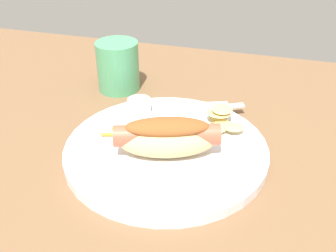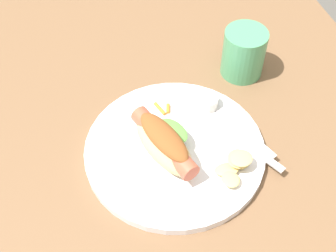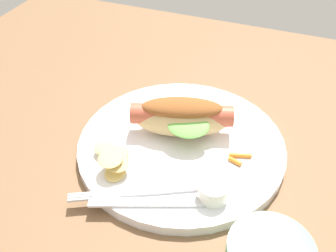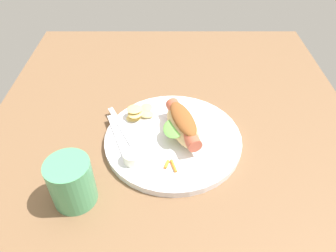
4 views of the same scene
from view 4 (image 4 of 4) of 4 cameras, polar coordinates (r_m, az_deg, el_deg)
The scene contains 9 objects.
ground_plane at distance 70.97cm, azimuth 0.92°, elevation -5.41°, with size 120.00×90.00×1.80cm, color brown.
plate at distance 72.26cm, azimuth 0.73°, elevation -2.38°, with size 30.85×30.85×1.60cm, color white.
hot_dog at distance 70.22cm, azimuth 2.62°, elevation 0.29°, with size 15.38×10.39×5.85cm.
sauce_ramekin at distance 66.16cm, azimuth -6.34°, elevation -5.55°, with size 4.08×4.08×2.40cm, color white.
fork at distance 73.83cm, azimuth -8.04°, elevation -0.65°, with size 15.53×8.83×0.40cm.
knife at distance 72.59cm, azimuth -9.00°, elevation -1.71°, with size 14.85×1.40×0.36cm, color silver.
chips_pile at distance 76.42cm, azimuth -5.26°, elevation 2.51°, with size 7.33×7.11×2.73cm.
carrot_garnish at distance 65.44cm, azimuth 0.38°, elevation -7.06°, with size 3.23×2.57×0.64cm.
drinking_cup at distance 61.56cm, azimuth -16.91°, elevation -9.63°, with size 8.24×8.24×9.71cm, color #4C9E6B.
Camera 4 is at (-47.93, 1.15, 51.43)cm, focal length 33.98 mm.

